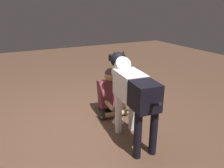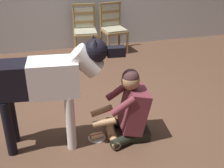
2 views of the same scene
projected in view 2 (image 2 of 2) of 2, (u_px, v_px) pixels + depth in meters
The scene contains 6 objects.
ground_plane at pixel (110, 110), 4.08m from camera, with size 14.03×14.03×0.00m, color brown.
dining_chair_left_of_pair at pixel (85, 27), 5.88m from camera, with size 0.50×0.50×0.98m.
dining_chair_right_of_pair at pixel (112, 25), 6.02m from camera, with size 0.52×0.52×0.98m.
person_sitting_on_floor at pixel (130, 110), 3.40m from camera, with size 0.70×0.58×0.87m.
large_dog at pixel (48, 81), 3.08m from camera, with size 1.55×0.41×1.25m.
hot_dog_on_plate at pixel (97, 137), 3.49m from camera, with size 0.21×0.21×0.06m.
Camera 2 is at (-0.89, -3.39, 2.14)m, focal length 47.24 mm.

